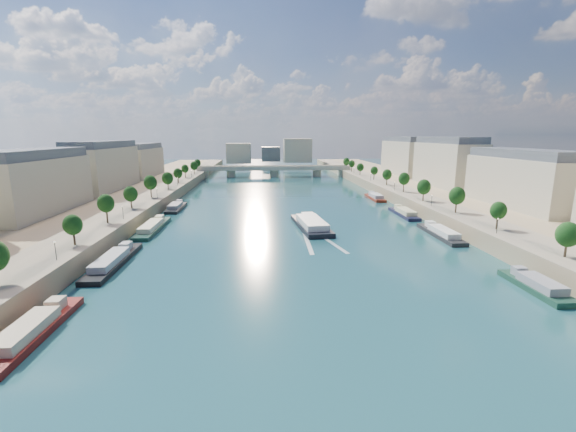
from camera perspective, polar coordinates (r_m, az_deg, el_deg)
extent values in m
plane|color=#0B2F32|center=(153.21, -0.30, 0.38)|extent=(700.00, 700.00, 0.00)
cube|color=#9E8460|center=(164.73, -26.16, 0.84)|extent=(44.00, 520.00, 5.00)
cube|color=#9E8460|center=(172.88, 24.27, 1.49)|extent=(44.00, 520.00, 5.00)
cube|color=gray|center=(159.21, -21.25, 1.85)|extent=(14.00, 520.00, 0.10)
cube|color=gray|center=(165.91, 19.77, 2.34)|extent=(14.00, 520.00, 0.10)
cylinder|color=#382B1E|center=(85.03, -36.32, -6.75)|extent=(0.50, 0.50, 3.82)
ellipsoid|color=black|center=(84.09, -36.62, -4.42)|extent=(4.80, 4.80, 5.52)
cylinder|color=#382B1E|center=(105.16, -29.46, -2.74)|extent=(0.50, 0.50, 3.82)
ellipsoid|color=black|center=(104.41, -29.66, -0.83)|extent=(4.80, 4.80, 5.52)
cylinder|color=#382B1E|center=(126.65, -24.90, -0.03)|extent=(0.50, 0.50, 3.82)
ellipsoid|color=black|center=(126.02, -25.04, 1.57)|extent=(4.80, 4.80, 5.52)
cylinder|color=#382B1E|center=(148.91, -21.68, 1.89)|extent=(0.50, 0.50, 3.82)
ellipsoid|color=black|center=(148.38, -21.79, 3.25)|extent=(4.80, 4.80, 5.52)
cylinder|color=#382B1E|center=(171.64, -19.30, 3.30)|extent=(0.50, 0.50, 3.82)
ellipsoid|color=black|center=(171.18, -19.38, 4.49)|extent=(4.80, 4.80, 5.52)
cylinder|color=#382B1E|center=(194.67, -17.48, 4.37)|extent=(0.50, 0.50, 3.82)
ellipsoid|color=black|center=(194.26, -17.54, 5.42)|extent=(4.80, 4.80, 5.52)
cylinder|color=#382B1E|center=(217.91, -16.04, 5.22)|extent=(0.50, 0.50, 3.82)
ellipsoid|color=black|center=(217.55, -16.09, 6.16)|extent=(4.80, 4.80, 5.52)
cylinder|color=#382B1E|center=(241.30, -14.87, 5.90)|extent=(0.50, 0.50, 3.82)
ellipsoid|color=black|center=(240.98, -14.92, 6.74)|extent=(4.80, 4.80, 5.52)
cylinder|color=#382B1E|center=(264.80, -13.91, 6.45)|extent=(0.50, 0.50, 3.82)
ellipsoid|color=black|center=(264.50, -13.95, 7.23)|extent=(4.80, 4.80, 5.52)
cylinder|color=#382B1E|center=(288.39, -13.11, 6.92)|extent=(0.50, 0.50, 3.82)
ellipsoid|color=black|center=(288.11, -13.14, 7.63)|extent=(4.80, 4.80, 5.52)
cylinder|color=#382B1E|center=(102.38, 35.40, -3.79)|extent=(0.50, 0.50, 3.82)
ellipsoid|color=black|center=(101.60, 35.64, -1.83)|extent=(4.80, 4.80, 5.52)
cylinder|color=#382B1E|center=(121.22, 28.33, -0.85)|extent=(0.50, 0.50, 3.82)
ellipsoid|color=black|center=(120.57, 28.50, 0.82)|extent=(4.80, 4.80, 5.52)
cylinder|color=#382B1E|center=(141.63, 23.24, 1.28)|extent=(0.50, 0.50, 3.82)
ellipsoid|color=black|center=(141.07, 23.36, 2.72)|extent=(4.80, 4.80, 5.52)
cylinder|color=#382B1E|center=(163.03, 19.45, 2.86)|extent=(0.50, 0.50, 3.82)
ellipsoid|color=black|center=(162.54, 19.53, 4.11)|extent=(4.80, 4.80, 5.52)
cylinder|color=#382B1E|center=(185.06, 16.54, 4.06)|extent=(0.50, 0.50, 3.82)
ellipsoid|color=black|center=(184.63, 16.61, 5.17)|extent=(4.80, 4.80, 5.52)
cylinder|color=#382B1E|center=(207.53, 14.25, 5.00)|extent=(0.50, 0.50, 3.82)
ellipsoid|color=black|center=(207.15, 14.30, 5.98)|extent=(4.80, 4.80, 5.52)
cylinder|color=#382B1E|center=(230.31, 12.41, 5.74)|extent=(0.50, 0.50, 3.82)
ellipsoid|color=black|center=(229.96, 12.45, 6.63)|extent=(4.80, 4.80, 5.52)
cylinder|color=#382B1E|center=(253.31, 10.89, 6.35)|extent=(0.50, 0.50, 3.82)
ellipsoid|color=black|center=(253.00, 10.93, 7.16)|extent=(4.80, 4.80, 5.52)
cylinder|color=#382B1E|center=(276.49, 9.63, 6.85)|extent=(0.50, 0.50, 3.82)
ellipsoid|color=black|center=(276.20, 9.66, 7.59)|extent=(4.80, 4.80, 5.52)
cylinder|color=#382B1E|center=(299.79, 8.56, 7.27)|extent=(0.50, 0.50, 3.82)
ellipsoid|color=black|center=(299.52, 8.58, 7.96)|extent=(4.80, 4.80, 5.52)
cylinder|color=black|center=(93.68, -31.18, -4.53)|extent=(0.14, 0.14, 4.00)
sphere|color=#FFE5B2|center=(93.17, -31.32, -3.28)|extent=(0.36, 0.36, 0.36)
cylinder|color=black|center=(129.45, -23.25, 0.39)|extent=(0.14, 0.14, 4.00)
sphere|color=#FFE5B2|center=(129.08, -23.33, 1.31)|extent=(0.36, 0.36, 0.36)
cylinder|color=black|center=(167.15, -18.83, 3.15)|extent=(0.14, 0.14, 4.00)
sphere|color=#FFE5B2|center=(166.87, -18.88, 3.86)|extent=(0.36, 0.36, 0.36)
cylinder|color=black|center=(205.72, -16.04, 4.87)|extent=(0.14, 0.14, 4.00)
sphere|color=#FFE5B2|center=(205.49, -16.07, 5.45)|extent=(0.36, 0.36, 0.36)
cylinder|color=black|center=(244.76, -14.12, 6.04)|extent=(0.14, 0.14, 4.00)
sphere|color=#FFE5B2|center=(244.56, -14.15, 6.52)|extent=(0.36, 0.36, 0.36)
cylinder|color=black|center=(115.76, 28.58, -1.38)|extent=(0.14, 0.14, 4.00)
sphere|color=#FFE5B2|center=(115.35, 28.69, -0.36)|extent=(0.36, 0.36, 0.36)
cylinder|color=black|center=(150.28, 20.51, 2.10)|extent=(0.14, 0.14, 4.00)
sphere|color=#FFE5B2|center=(149.96, 20.57, 2.89)|extent=(0.36, 0.36, 0.36)
cylinder|color=black|center=(186.99, 15.50, 4.23)|extent=(0.14, 0.14, 4.00)
sphere|color=#FFE5B2|center=(186.74, 15.54, 4.86)|extent=(0.36, 0.36, 0.36)
cylinder|color=black|center=(224.83, 12.15, 5.63)|extent=(0.14, 0.14, 4.00)
sphere|color=#FFE5B2|center=(224.62, 12.17, 6.16)|extent=(0.36, 0.36, 0.36)
cylinder|color=black|center=(263.31, 9.76, 6.62)|extent=(0.14, 0.14, 4.00)
sphere|color=#FFE5B2|center=(263.13, 9.77, 7.07)|extent=(0.36, 0.36, 0.36)
cube|color=#B8AA8E|center=(153.53, -33.45, 4.09)|extent=(16.00, 52.00, 20.00)
cube|color=#474C54|center=(152.77, -33.96, 8.39)|extent=(14.72, 50.44, 3.20)
cube|color=#B8AA8E|center=(205.76, -25.62, 6.40)|extent=(16.00, 52.00, 20.00)
cube|color=#474C54|center=(205.20, -25.92, 9.62)|extent=(14.72, 50.44, 3.20)
cube|color=#B8AA8E|center=(260.45, -20.98, 7.71)|extent=(16.00, 52.00, 20.00)
cube|color=#474C54|center=(260.00, -21.18, 10.26)|extent=(14.72, 50.44, 3.20)
cube|color=#B8AA8E|center=(163.77, 31.45, 4.69)|extent=(16.00, 52.00, 20.00)
cube|color=#474C54|center=(163.06, 31.90, 8.72)|extent=(14.72, 50.44, 3.20)
cube|color=#B8AA8E|center=(213.51, 22.51, 6.83)|extent=(16.00, 52.00, 20.00)
cube|color=#474C54|center=(212.97, 22.76, 9.93)|extent=(14.72, 50.44, 3.20)
cube|color=#B8AA8E|center=(266.61, 17.00, 8.06)|extent=(16.00, 52.00, 20.00)
cube|color=#474C54|center=(266.18, 17.15, 10.55)|extent=(14.72, 50.44, 3.20)
cube|color=#B8AA8E|center=(360.75, -7.30, 9.21)|extent=(22.00, 18.00, 18.00)
cube|color=#B8AA8E|center=(371.69, 1.40, 9.69)|extent=(26.00, 20.00, 22.00)
cube|color=#474C54|center=(385.36, -2.56, 9.17)|extent=(18.00, 16.00, 14.00)
cube|color=#C1B79E|center=(287.59, -2.05, 7.06)|extent=(112.00, 11.00, 2.20)
cube|color=#C1B79E|center=(282.48, -2.02, 7.28)|extent=(112.00, 0.80, 0.90)
cube|color=#C1B79E|center=(292.45, -2.09, 7.44)|extent=(112.00, 0.80, 0.90)
cylinder|color=#C1B79E|center=(288.64, -8.45, 6.22)|extent=(6.40, 6.40, 5.00)
cylinder|color=#C1B79E|center=(287.93, -2.05, 6.33)|extent=(6.40, 6.40, 5.00)
cylinder|color=#C1B79E|center=(290.76, 4.31, 6.36)|extent=(6.40, 6.40, 5.00)
cube|color=#C1B79E|center=(290.88, -12.40, 6.12)|extent=(6.00, 12.00, 5.00)
cube|color=#C1B79E|center=(294.28, 8.19, 6.34)|extent=(6.00, 12.00, 5.00)
cube|color=black|center=(130.12, 3.42, -1.53)|extent=(11.47, 30.47, 2.13)
cube|color=white|center=(127.36, 3.56, -0.90)|extent=(8.89, 19.95, 1.91)
cube|color=white|center=(138.33, 2.96, 0.12)|extent=(4.59, 3.98, 1.80)
cube|color=silver|center=(113.52, 2.90, -3.78)|extent=(1.74, 26.02, 0.04)
cube|color=silver|center=(114.45, 6.09, -3.70)|extent=(6.93, 25.62, 0.04)
cube|color=maroon|center=(74.46, -33.51, -14.33)|extent=(5.00, 23.64, 1.80)
cube|color=beige|center=(72.32, -34.41, -13.73)|extent=(4.10, 13.00, 1.60)
cube|color=beige|center=(79.41, -31.15, -11.04)|extent=(2.50, 2.84, 1.80)
cube|color=black|center=(102.90, -24.35, -6.37)|extent=(5.00, 28.84, 1.80)
cube|color=#A8ADB4|center=(100.36, -24.88, -5.86)|extent=(4.10, 15.86, 1.60)
cube|color=#A8ADB4|center=(110.18, -22.90, -4.10)|extent=(2.50, 3.46, 1.80)
cube|color=#183D31|center=(134.44, -19.36, -1.83)|extent=(5.00, 29.49, 1.80)
cube|color=beige|center=(131.85, -19.68, -1.36)|extent=(4.10, 16.22, 1.60)
cube|color=beige|center=(142.38, -18.49, -0.28)|extent=(2.50, 3.54, 1.80)
cube|color=black|center=(168.20, -16.23, 1.04)|extent=(5.00, 21.58, 1.80)
cube|color=gray|center=(166.24, -16.38, 1.51)|extent=(4.10, 11.87, 1.60)
cube|color=gray|center=(174.12, -15.82, 2.03)|extent=(2.50, 2.59, 1.80)
cube|color=#183E2E|center=(93.73, 32.79, -9.01)|extent=(5.00, 17.86, 1.80)
cube|color=gray|center=(92.13, 33.44, -8.31)|extent=(4.10, 9.83, 1.60)
cube|color=gray|center=(97.22, 31.04, -6.98)|extent=(2.50, 2.14, 1.80)
cube|color=black|center=(128.23, 21.63, -2.65)|extent=(5.00, 24.87, 1.80)
cube|color=white|center=(126.11, 22.07, -2.13)|extent=(4.10, 13.68, 1.60)
cube|color=white|center=(134.39, 20.34, -1.12)|extent=(2.50, 2.98, 1.80)
cube|color=#171932|center=(156.10, 16.78, 0.19)|extent=(5.00, 22.36, 1.80)
cube|color=beige|center=(154.14, 17.05, 0.67)|extent=(4.10, 12.30, 1.60)
cube|color=beige|center=(161.94, 15.99, 1.30)|extent=(2.50, 2.68, 1.80)
cube|color=maroon|center=(192.16, 12.76, 2.54)|extent=(5.00, 20.78, 1.80)
cube|color=#B7BDC4|center=(190.32, 12.93, 2.97)|extent=(4.10, 11.43, 1.60)
cube|color=#B7BDC4|center=(197.79, 12.27, 3.36)|extent=(2.50, 2.49, 1.80)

